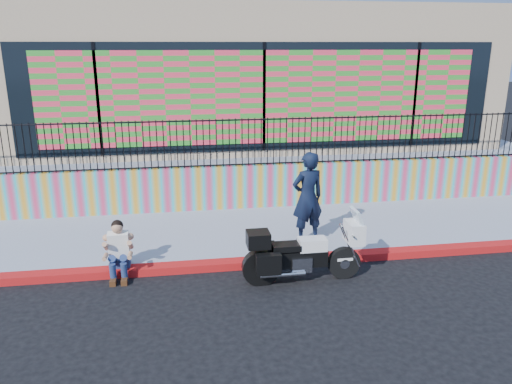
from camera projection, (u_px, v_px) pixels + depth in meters
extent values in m
plane|color=black|center=(299.00, 263.00, 9.94)|extent=(90.00, 90.00, 0.00)
cube|color=#B10C1B|center=(299.00, 260.00, 9.92)|extent=(16.00, 0.30, 0.15)
cube|color=gray|center=(282.00, 230.00, 11.48)|extent=(16.00, 3.00, 0.15)
cube|color=#D73862|center=(269.00, 186.00, 12.82)|extent=(16.00, 0.20, 1.10)
cube|color=gray|center=(243.00, 149.00, 17.67)|extent=(16.00, 10.00, 1.25)
cube|color=tan|center=(244.00, 73.00, 16.73)|extent=(14.00, 8.00, 4.00)
cube|color=black|center=(264.00, 98.00, 13.04)|extent=(12.60, 0.04, 2.80)
cube|color=#FF3854|center=(264.00, 98.00, 13.01)|extent=(11.48, 0.02, 2.40)
cylinder|color=black|center=(344.00, 263.00, 9.24)|extent=(0.61, 0.13, 0.61)
cylinder|color=black|center=(261.00, 268.00, 9.00)|extent=(0.61, 0.13, 0.61)
cube|color=black|center=(303.00, 258.00, 9.07)|extent=(0.87, 0.26, 0.31)
cube|color=silver|center=(300.00, 263.00, 9.09)|extent=(0.37, 0.31, 0.28)
cube|color=white|center=(312.00, 244.00, 9.03)|extent=(0.51, 0.29, 0.22)
cube|color=black|center=(286.00, 247.00, 8.96)|extent=(0.51, 0.31, 0.11)
cube|color=white|center=(354.00, 232.00, 9.09)|extent=(0.28, 0.48, 0.39)
cube|color=silver|center=(357.00, 217.00, 9.01)|extent=(0.17, 0.42, 0.31)
cube|color=black|center=(258.00, 239.00, 8.83)|extent=(0.40, 0.39, 0.28)
cube|color=black|center=(269.00, 264.00, 8.70)|extent=(0.44, 0.17, 0.37)
cube|color=black|center=(263.00, 252.00, 9.22)|extent=(0.44, 0.17, 0.37)
cube|color=white|center=(344.00, 258.00, 9.21)|extent=(0.29, 0.15, 0.06)
imported|color=black|center=(308.00, 198.00, 10.38)|extent=(0.80, 0.63, 1.95)
cube|color=navy|center=(121.00, 261.00, 9.45)|extent=(0.36, 0.28, 0.18)
cube|color=white|center=(119.00, 245.00, 9.31)|extent=(0.38, 0.27, 0.54)
sphere|color=tan|center=(117.00, 228.00, 9.17)|extent=(0.21, 0.21, 0.21)
cube|color=#472814|center=(113.00, 281.00, 9.07)|extent=(0.11, 0.26, 0.10)
cube|color=#472814|center=(125.00, 281.00, 9.10)|extent=(0.11, 0.26, 0.10)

